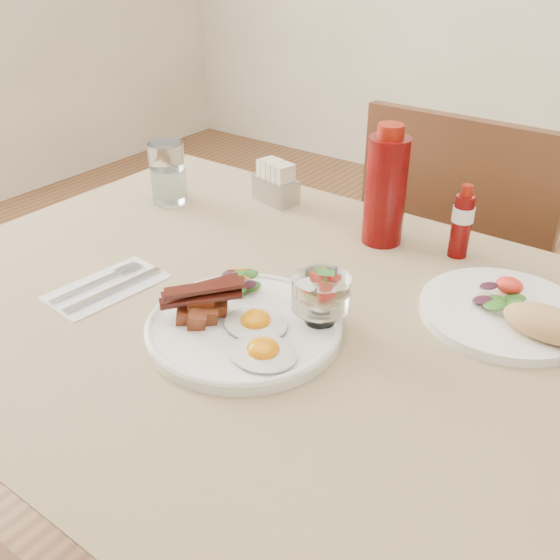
{
  "coord_description": "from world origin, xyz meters",
  "views": [
    {
      "loc": [
        0.42,
        -0.64,
        1.27
      ],
      "look_at": [
        -0.04,
        -0.02,
        0.82
      ],
      "focal_mm": 40.0,
      "sensor_mm": 36.0,
      "label": 1
    }
  ],
  "objects_px": {
    "water_glass": "(168,176)",
    "table": "(305,369)",
    "sugar_caddy": "(276,185)",
    "hot_sauce_bottle": "(462,222)",
    "main_plate": "(244,328)",
    "chair_far": "(460,275)",
    "ketchup_bottle": "(386,189)",
    "second_plate": "(514,314)",
    "fruit_cup": "(321,293)"
  },
  "relations": [
    {
      "from": "table",
      "to": "main_plate",
      "type": "height_order",
      "value": "main_plate"
    },
    {
      "from": "chair_far",
      "to": "sugar_caddy",
      "type": "height_order",
      "value": "chair_far"
    },
    {
      "from": "ketchup_bottle",
      "to": "water_glass",
      "type": "xyz_separation_m",
      "value": [
        -0.44,
        -0.1,
        -0.05
      ]
    },
    {
      "from": "chair_far",
      "to": "water_glass",
      "type": "xyz_separation_m",
      "value": [
        -0.48,
        -0.46,
        0.28
      ]
    },
    {
      "from": "table",
      "to": "chair_far",
      "type": "bearing_deg",
      "value": 90.0
    },
    {
      "from": "table",
      "to": "sugar_caddy",
      "type": "relative_size",
      "value": 12.85
    },
    {
      "from": "main_plate",
      "to": "sugar_caddy",
      "type": "bearing_deg",
      "value": 121.18
    },
    {
      "from": "sugar_caddy",
      "to": "water_glass",
      "type": "xyz_separation_m",
      "value": [
        -0.18,
        -0.13,
        0.02
      ]
    },
    {
      "from": "chair_far",
      "to": "hot_sauce_bottle",
      "type": "bearing_deg",
      "value": -73.93
    },
    {
      "from": "second_plate",
      "to": "ketchup_bottle",
      "type": "height_order",
      "value": "ketchup_bottle"
    },
    {
      "from": "main_plate",
      "to": "table",
      "type": "bearing_deg",
      "value": 53.48
    },
    {
      "from": "second_plate",
      "to": "sugar_caddy",
      "type": "xyz_separation_m",
      "value": [
        -0.55,
        0.16,
        0.02
      ]
    },
    {
      "from": "second_plate",
      "to": "chair_far",
      "type": "bearing_deg",
      "value": 116.76
    },
    {
      "from": "water_glass",
      "to": "sugar_caddy",
      "type": "bearing_deg",
      "value": 35.49
    },
    {
      "from": "second_plate",
      "to": "ketchup_bottle",
      "type": "xyz_separation_m",
      "value": [
        -0.28,
        0.12,
        0.09
      ]
    },
    {
      "from": "ketchup_bottle",
      "to": "water_glass",
      "type": "height_order",
      "value": "ketchup_bottle"
    },
    {
      "from": "table",
      "to": "chair_far",
      "type": "relative_size",
      "value": 1.43
    },
    {
      "from": "ketchup_bottle",
      "to": "sugar_caddy",
      "type": "distance_m",
      "value": 0.27
    },
    {
      "from": "main_plate",
      "to": "water_glass",
      "type": "relative_size",
      "value": 2.26
    },
    {
      "from": "chair_far",
      "to": "water_glass",
      "type": "height_order",
      "value": "chair_far"
    },
    {
      "from": "second_plate",
      "to": "water_glass",
      "type": "bearing_deg",
      "value": 177.79
    },
    {
      "from": "main_plate",
      "to": "second_plate",
      "type": "bearing_deg",
      "value": 39.85
    },
    {
      "from": "table",
      "to": "sugar_caddy",
      "type": "distance_m",
      "value": 0.47
    },
    {
      "from": "main_plate",
      "to": "ketchup_bottle",
      "type": "relative_size",
      "value": 1.29
    },
    {
      "from": "hot_sauce_bottle",
      "to": "sugar_caddy",
      "type": "height_order",
      "value": "hot_sauce_bottle"
    },
    {
      "from": "water_glass",
      "to": "table",
      "type": "bearing_deg",
      "value": -22.91
    },
    {
      "from": "main_plate",
      "to": "second_plate",
      "type": "xyz_separation_m",
      "value": [
        0.3,
        0.25,
        0.01
      ]
    },
    {
      "from": "table",
      "to": "sugar_caddy",
      "type": "bearing_deg",
      "value": 132.36
    },
    {
      "from": "chair_far",
      "to": "ketchup_bottle",
      "type": "distance_m",
      "value": 0.49
    },
    {
      "from": "chair_far",
      "to": "main_plate",
      "type": "bearing_deg",
      "value": -94.34
    },
    {
      "from": "chair_far",
      "to": "table",
      "type": "bearing_deg",
      "value": -90.0
    },
    {
      "from": "second_plate",
      "to": "table",
      "type": "bearing_deg",
      "value": -144.36
    },
    {
      "from": "table",
      "to": "second_plate",
      "type": "relative_size",
      "value": 5.22
    },
    {
      "from": "fruit_cup",
      "to": "sugar_caddy",
      "type": "xyz_separation_m",
      "value": [
        -0.33,
        0.34,
        -0.02
      ]
    },
    {
      "from": "fruit_cup",
      "to": "ketchup_bottle",
      "type": "xyz_separation_m",
      "value": [
        -0.07,
        0.31,
        0.04
      ]
    },
    {
      "from": "table",
      "to": "hot_sauce_bottle",
      "type": "relative_size",
      "value": 10.09
    },
    {
      "from": "water_glass",
      "to": "hot_sauce_bottle",
      "type": "bearing_deg",
      "value": 12.16
    },
    {
      "from": "sugar_caddy",
      "to": "ketchup_bottle",
      "type": "bearing_deg",
      "value": 5.73
    },
    {
      "from": "chair_far",
      "to": "water_glass",
      "type": "distance_m",
      "value": 0.72
    },
    {
      "from": "hot_sauce_bottle",
      "to": "sugar_caddy",
      "type": "bearing_deg",
      "value": 179.5
    },
    {
      "from": "fruit_cup",
      "to": "water_glass",
      "type": "relative_size",
      "value": 0.68
    },
    {
      "from": "fruit_cup",
      "to": "hot_sauce_bottle",
      "type": "height_order",
      "value": "hot_sauce_bottle"
    },
    {
      "from": "chair_far",
      "to": "ketchup_bottle",
      "type": "bearing_deg",
      "value": -96.1
    },
    {
      "from": "table",
      "to": "sugar_caddy",
      "type": "height_order",
      "value": "sugar_caddy"
    },
    {
      "from": "second_plate",
      "to": "hot_sauce_bottle",
      "type": "height_order",
      "value": "hot_sauce_bottle"
    },
    {
      "from": "main_plate",
      "to": "hot_sauce_bottle",
      "type": "distance_m",
      "value": 0.44
    },
    {
      "from": "table",
      "to": "fruit_cup",
      "type": "relative_size",
      "value": 15.85
    },
    {
      "from": "ketchup_bottle",
      "to": "second_plate",
      "type": "bearing_deg",
      "value": -23.69
    },
    {
      "from": "water_glass",
      "to": "second_plate",
      "type": "bearing_deg",
      "value": -2.21
    },
    {
      "from": "chair_far",
      "to": "ketchup_bottle",
      "type": "height_order",
      "value": "ketchup_bottle"
    }
  ]
}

